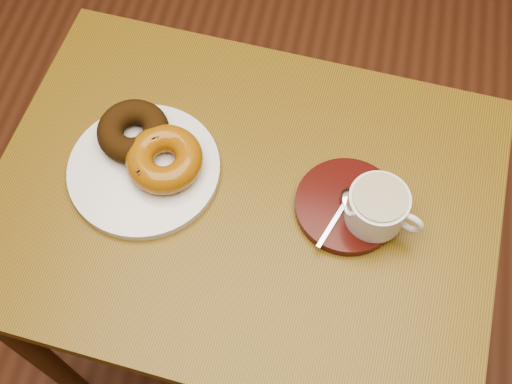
% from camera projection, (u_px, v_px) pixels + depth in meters
% --- Properties ---
extents(ground, '(6.00, 6.00, 0.00)m').
position_uv_depth(ground, '(346.00, 235.00, 1.69)').
color(ground, brown).
rests_on(ground, ground).
extents(cafe_table, '(0.79, 0.61, 0.70)m').
position_uv_depth(cafe_table, '(244.00, 228.00, 1.05)').
color(cafe_table, brown).
rests_on(cafe_table, ground).
extents(donut_plate, '(0.26, 0.26, 0.01)m').
position_uv_depth(donut_plate, '(144.00, 169.00, 0.96)').
color(donut_plate, white).
rests_on(donut_plate, cafe_table).
extents(donut_cinnamon, '(0.15, 0.15, 0.04)m').
position_uv_depth(donut_cinnamon, '(133.00, 131.00, 0.96)').
color(donut_cinnamon, black).
rests_on(donut_cinnamon, donut_plate).
extents(donut_caramel, '(0.14, 0.14, 0.04)m').
position_uv_depth(donut_caramel, '(164.00, 159.00, 0.94)').
color(donut_caramel, '#9B5D10').
rests_on(donut_caramel, donut_plate).
extents(saucer, '(0.18, 0.18, 0.02)m').
position_uv_depth(saucer, '(347.00, 206.00, 0.93)').
color(saucer, '#390B07').
rests_on(saucer, cafe_table).
extents(coffee_cup, '(0.11, 0.09, 0.06)m').
position_uv_depth(coffee_cup, '(378.00, 207.00, 0.89)').
color(coffee_cup, white).
rests_on(coffee_cup, saucer).
extents(teaspoon, '(0.05, 0.10, 0.01)m').
position_uv_depth(teaspoon, '(345.00, 203.00, 0.92)').
color(teaspoon, silver).
rests_on(teaspoon, saucer).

